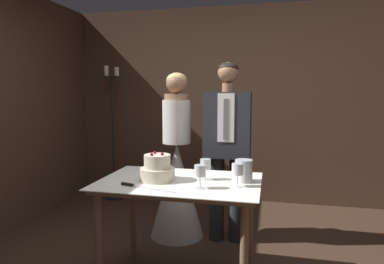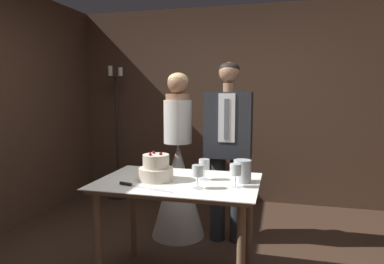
{
  "view_description": "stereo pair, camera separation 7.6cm",
  "coord_description": "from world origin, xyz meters",
  "px_view_note": "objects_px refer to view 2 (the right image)",
  "views": [
    {
      "loc": [
        0.56,
        -2.24,
        1.46
      ],
      "look_at": [
        -0.09,
        0.6,
        1.12
      ],
      "focal_mm": 32.0,
      "sensor_mm": 36.0,
      "label": 1
    },
    {
      "loc": [
        0.63,
        -2.22,
        1.46
      ],
      "look_at": [
        -0.09,
        0.6,
        1.12
      ],
      "focal_mm": 32.0,
      "sensor_mm": 36.0,
      "label": 2
    }
  ],
  "objects_px": {
    "groom": "(228,143)",
    "tiered_cake": "(156,169)",
    "hurricane_candle": "(242,172)",
    "bride": "(178,177)",
    "cake_knife": "(135,186)",
    "wine_glass_far": "(204,165)",
    "cake_table": "(178,194)",
    "wine_glass_middle": "(198,172)",
    "wine_glass_near": "(235,171)",
    "candle_stand": "(117,137)"
  },
  "relations": [
    {
      "from": "wine_glass_far",
      "to": "bride",
      "type": "bearing_deg",
      "value": 119.7
    },
    {
      "from": "bride",
      "to": "candle_stand",
      "type": "xyz_separation_m",
      "value": [
        -1.18,
        1.02,
        0.24
      ]
    },
    {
      "from": "wine_glass_near",
      "to": "wine_glass_middle",
      "type": "relative_size",
      "value": 1.01
    },
    {
      "from": "candle_stand",
      "to": "bride",
      "type": "bearing_deg",
      "value": -40.72
    },
    {
      "from": "groom",
      "to": "candle_stand",
      "type": "distance_m",
      "value": 1.98
    },
    {
      "from": "tiered_cake",
      "to": "candle_stand",
      "type": "height_order",
      "value": "candle_stand"
    },
    {
      "from": "cake_knife",
      "to": "hurricane_candle",
      "type": "height_order",
      "value": "hurricane_candle"
    },
    {
      "from": "wine_glass_middle",
      "to": "cake_knife",
      "type": "bearing_deg",
      "value": -170.83
    },
    {
      "from": "wine_glass_middle",
      "to": "wine_glass_far",
      "type": "xyz_separation_m",
      "value": [
        -0.01,
        0.24,
        -0.0
      ]
    },
    {
      "from": "wine_glass_far",
      "to": "groom",
      "type": "bearing_deg",
      "value": 84.84
    },
    {
      "from": "cake_knife",
      "to": "wine_glass_far",
      "type": "height_order",
      "value": "wine_glass_far"
    },
    {
      "from": "wine_glass_near",
      "to": "hurricane_candle",
      "type": "distance_m",
      "value": 0.15
    },
    {
      "from": "cake_table",
      "to": "wine_glass_near",
      "type": "bearing_deg",
      "value": -8.79
    },
    {
      "from": "cake_table",
      "to": "wine_glass_far",
      "type": "xyz_separation_m",
      "value": [
        0.18,
        0.07,
        0.22
      ]
    },
    {
      "from": "tiered_cake",
      "to": "hurricane_candle",
      "type": "bearing_deg",
      "value": 9.44
    },
    {
      "from": "cake_knife",
      "to": "groom",
      "type": "bearing_deg",
      "value": 78.76
    },
    {
      "from": "cake_knife",
      "to": "groom",
      "type": "xyz_separation_m",
      "value": [
        0.5,
        1.08,
        0.16
      ]
    },
    {
      "from": "cake_knife",
      "to": "wine_glass_near",
      "type": "relative_size",
      "value": 2.61
    },
    {
      "from": "cake_knife",
      "to": "bride",
      "type": "bearing_deg",
      "value": 104.05
    },
    {
      "from": "wine_glass_middle",
      "to": "candle_stand",
      "type": "relative_size",
      "value": 0.09
    },
    {
      "from": "wine_glass_far",
      "to": "bride",
      "type": "xyz_separation_m",
      "value": [
        -0.44,
        0.77,
        -0.31
      ]
    },
    {
      "from": "hurricane_candle",
      "to": "groom",
      "type": "xyz_separation_m",
      "value": [
        -0.22,
        0.76,
        0.09
      ]
    },
    {
      "from": "tiered_cake",
      "to": "cake_knife",
      "type": "bearing_deg",
      "value": -110.34
    },
    {
      "from": "groom",
      "to": "wine_glass_middle",
      "type": "bearing_deg",
      "value": -93.54
    },
    {
      "from": "wine_glass_far",
      "to": "cake_table",
      "type": "bearing_deg",
      "value": -158.4
    },
    {
      "from": "wine_glass_near",
      "to": "bride",
      "type": "xyz_separation_m",
      "value": [
        -0.69,
        0.91,
        -0.31
      ]
    },
    {
      "from": "groom",
      "to": "cake_knife",
      "type": "bearing_deg",
      "value": -114.73
    },
    {
      "from": "wine_glass_middle",
      "to": "hurricane_candle",
      "type": "xyz_separation_m",
      "value": [
        0.28,
        0.25,
        -0.04
      ]
    },
    {
      "from": "cake_table",
      "to": "wine_glass_far",
      "type": "bearing_deg",
      "value": 21.6
    },
    {
      "from": "cake_table",
      "to": "wine_glass_near",
      "type": "distance_m",
      "value": 0.49
    },
    {
      "from": "tiered_cake",
      "to": "wine_glass_near",
      "type": "bearing_deg",
      "value": -3.82
    },
    {
      "from": "cake_table",
      "to": "cake_knife",
      "type": "height_order",
      "value": "cake_knife"
    },
    {
      "from": "tiered_cake",
      "to": "candle_stand",
      "type": "relative_size",
      "value": 0.14
    },
    {
      "from": "cake_table",
      "to": "hurricane_candle",
      "type": "bearing_deg",
      "value": 9.44
    },
    {
      "from": "wine_glass_middle",
      "to": "bride",
      "type": "height_order",
      "value": "bride"
    },
    {
      "from": "groom",
      "to": "tiered_cake",
      "type": "bearing_deg",
      "value": -115.75
    },
    {
      "from": "wine_glass_near",
      "to": "candle_stand",
      "type": "distance_m",
      "value": 2.69
    },
    {
      "from": "hurricane_candle",
      "to": "bride",
      "type": "height_order",
      "value": "bride"
    },
    {
      "from": "wine_glass_near",
      "to": "wine_glass_far",
      "type": "distance_m",
      "value": 0.29
    },
    {
      "from": "cake_table",
      "to": "hurricane_candle",
      "type": "distance_m",
      "value": 0.51
    },
    {
      "from": "wine_glass_near",
      "to": "wine_glass_middle",
      "type": "bearing_deg",
      "value": -157.81
    },
    {
      "from": "hurricane_candle",
      "to": "bride",
      "type": "bearing_deg",
      "value": 133.55
    },
    {
      "from": "tiered_cake",
      "to": "wine_glass_near",
      "type": "height_order",
      "value": "tiered_cake"
    },
    {
      "from": "cake_table",
      "to": "candle_stand",
      "type": "distance_m",
      "value": 2.35
    },
    {
      "from": "cake_knife",
      "to": "candle_stand",
      "type": "xyz_separation_m",
      "value": [
        -1.19,
        2.1,
        0.03
      ]
    },
    {
      "from": "cake_knife",
      "to": "hurricane_candle",
      "type": "distance_m",
      "value": 0.78
    },
    {
      "from": "groom",
      "to": "hurricane_candle",
      "type": "bearing_deg",
      "value": -74.06
    },
    {
      "from": "wine_glass_middle",
      "to": "wine_glass_far",
      "type": "height_order",
      "value": "wine_glass_middle"
    },
    {
      "from": "hurricane_candle",
      "to": "cake_knife",
      "type": "bearing_deg",
      "value": -156.09
    },
    {
      "from": "cake_table",
      "to": "cake_knife",
      "type": "distance_m",
      "value": 0.36
    }
  ]
}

